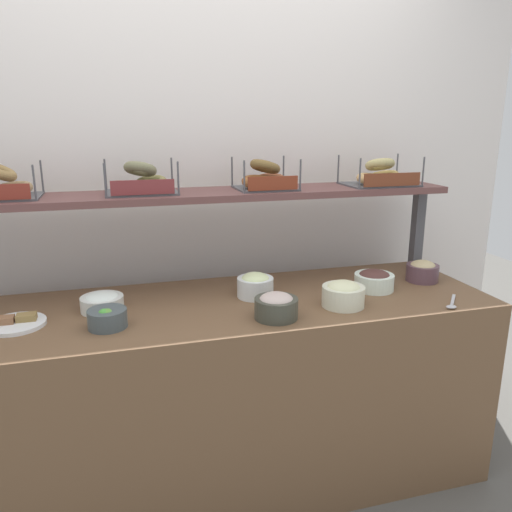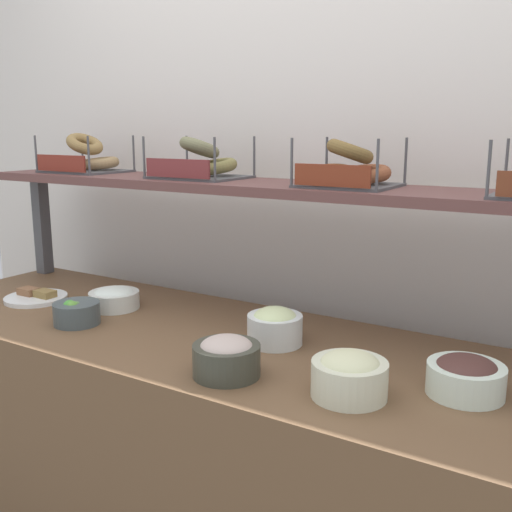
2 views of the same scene
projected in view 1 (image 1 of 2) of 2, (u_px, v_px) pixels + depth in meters
The scene contains 18 objects.
ground_plane at pixel (223, 477), 2.30m from camera, with size 8.00×8.00×0.00m, color #595651.
back_wall at pixel (196, 200), 2.50m from camera, with size 3.50×0.06×2.40m, color white.
deli_counter at pixel (222, 395), 2.19m from camera, with size 2.30×0.70×0.85m, color brown.
shelf_riser_right at pixel (417, 228), 2.56m from camera, with size 0.05×0.05×0.40m, color #4C4C51.
upper_shelf at pixel (206, 195), 2.22m from camera, with size 2.26×0.32×0.03m, color brown.
bowl_potato_salad at pixel (343, 294), 2.04m from camera, with size 0.17×0.17×0.11m.
bowl_chocolate_spread at pixel (374, 280), 2.24m from camera, with size 0.18×0.18×0.09m.
bowl_scallion_spread at pixel (255, 285), 2.15m from camera, with size 0.16×0.16×0.11m.
bowl_veggie_mix at pixel (107, 318), 1.83m from camera, with size 0.14×0.14×0.08m.
bowl_cream_cheese at pixel (102, 302), 1.99m from camera, with size 0.17×0.17×0.07m.
bowl_hummus at pixel (422, 271), 2.36m from camera, with size 0.15×0.15×0.10m.
bowl_tuna_salad at pixel (276, 306), 1.91m from camera, with size 0.17×0.17×0.10m.
serving_plate_white at pixel (16, 323), 1.85m from camera, with size 0.22×0.22×0.04m.
serving_spoon_near_plate at pixel (452, 304), 2.05m from camera, with size 0.13×0.14×0.01m.
bagel_basket_everything at pixel (0, 186), 2.00m from camera, with size 0.30×0.26×0.16m.
bagel_basket_poppy at pixel (141, 182), 2.14m from camera, with size 0.30×0.27×0.15m.
bagel_basket_cinnamon_raisin at pixel (265, 178), 2.28m from camera, with size 0.26×0.25×0.14m.
bagel_basket_sesame at pixel (379, 176), 2.41m from camera, with size 0.34×0.25×0.14m.
Camera 1 is at (-0.39, -1.92, 1.58)m, focal length 35.17 mm.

